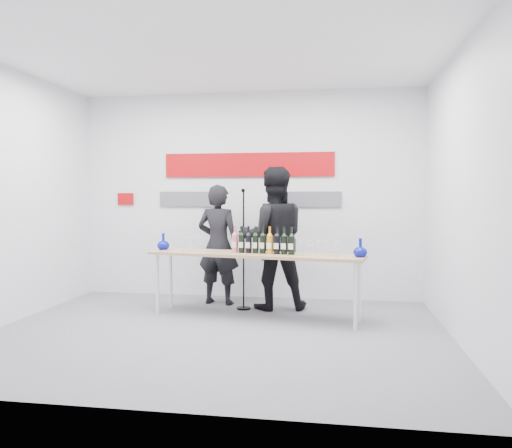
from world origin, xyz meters
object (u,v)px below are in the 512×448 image
object	(u,v)px
mic_stand	(244,273)
presenter_right	(273,238)
presenter_left	(218,245)
tasting_table	(255,258)

from	to	relation	value
mic_stand	presenter_right	bearing A→B (deg)	-3.67
presenter_left	presenter_right	bearing A→B (deg)	176.96
presenter_left	mic_stand	distance (m)	0.60
tasting_table	presenter_left	world-z (taller)	presenter_left
tasting_table	mic_stand	world-z (taller)	mic_stand
presenter_left	tasting_table	bearing A→B (deg)	140.20
tasting_table	presenter_left	xyz separation A→B (m)	(-0.63, 0.72, 0.09)
tasting_table	presenter_right	size ratio (longest dim) A/B	1.45
presenter_right	tasting_table	bearing A→B (deg)	60.52
presenter_left	mic_stand	bearing A→B (deg)	155.27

